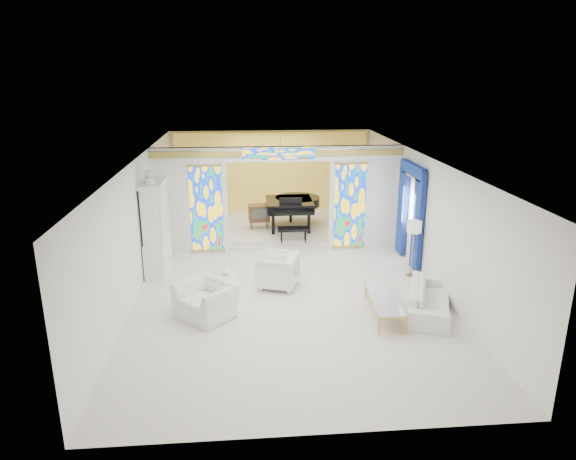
{
  "coord_description": "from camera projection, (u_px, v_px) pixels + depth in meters",
  "views": [
    {
      "loc": [
        -0.95,
        -12.08,
        4.97
      ],
      "look_at": [
        0.11,
        0.2,
        1.15
      ],
      "focal_mm": 32.0,
      "sensor_mm": 36.0,
      "label": 1
    }
  ],
  "objects": [
    {
      "name": "armchair_left",
      "position": [
        207.0,
        300.0,
        10.78
      ],
      "size": [
        1.52,
        1.52,
        0.75
      ],
      "primitive_type": "imported",
      "rotation": [
        0.0,
        0.0,
        -0.77
      ],
      "color": "white",
      "rests_on": "floor"
    },
    {
      "name": "gold_curtain_back",
      "position": [
        271.0,
        174.0,
        18.19
      ],
      "size": [
        6.7,
        0.1,
        2.9
      ],
      "primitive_type": "cube",
      "color": "#FBDB57",
      "rests_on": "wall_back"
    },
    {
      "name": "partition_wall",
      "position": [
        279.0,
        194.0,
        14.45
      ],
      "size": [
        7.0,
        0.22,
        3.0
      ],
      "color": "silver",
      "rests_on": "floor"
    },
    {
      "name": "ceiling",
      "position": [
        284.0,
        158.0,
        12.15
      ],
      "size": [
        7.0,
        12.0,
        0.02
      ],
      "primitive_type": "cube",
      "color": "white",
      "rests_on": "wall_back"
    },
    {
      "name": "wall_front",
      "position": [
        319.0,
        341.0,
        6.89
      ],
      "size": [
        7.0,
        0.02,
        3.0
      ],
      "primitive_type": "cube",
      "color": "silver",
      "rests_on": "floor"
    },
    {
      "name": "wall_right",
      "position": [
        423.0,
        216.0,
        12.88
      ],
      "size": [
        0.02,
        12.0,
        3.0
      ],
      "primitive_type": "cube",
      "color": "silver",
      "rests_on": "floor"
    },
    {
      "name": "vase",
      "position": [
        226.0,
        270.0,
        11.61
      ],
      "size": [
        0.22,
        0.22,
        0.21
      ],
      "primitive_type": "imported",
      "rotation": [
        0.0,
        0.0,
        0.12
      ],
      "color": "silver",
      "rests_on": "side_table"
    },
    {
      "name": "alcove_platform",
      "position": [
        275.0,
        226.0,
        16.92
      ],
      "size": [
        6.8,
        3.8,
        0.18
      ],
      "primitive_type": "cube",
      "color": "silver",
      "rests_on": "floor"
    },
    {
      "name": "floor_lamp",
      "position": [
        414.0,
        229.0,
        12.67
      ],
      "size": [
        0.44,
        0.44,
        1.44
      ],
      "rotation": [
        0.0,
        0.0,
        -0.31
      ],
      "color": "#BF9043",
      "rests_on": "floor"
    },
    {
      "name": "side_table",
      "position": [
        227.0,
        283.0,
        11.7
      ],
      "size": [
        0.58,
        0.58,
        0.55
      ],
      "rotation": [
        0.0,
        0.0,
        0.39
      ],
      "color": "white",
      "rests_on": "floor"
    },
    {
      "name": "stained_glass_left",
      "position": [
        206.0,
        209.0,
        14.29
      ],
      "size": [
        0.9,
        0.04,
        2.4
      ],
      "primitive_type": "cube",
      "color": "gold",
      "rests_on": "partition_wall"
    },
    {
      "name": "sofa",
      "position": [
        430.0,
        299.0,
        10.99
      ],
      "size": [
        1.51,
        2.26,
        0.61
      ],
      "primitive_type": "imported",
      "rotation": [
        0.0,
        0.0,
        1.21
      ],
      "color": "white",
      "rests_on": "floor"
    },
    {
      "name": "stained_glass_right",
      "position": [
        350.0,
        206.0,
        14.62
      ],
      "size": [
        0.9,
        0.04,
        2.4
      ],
      "primitive_type": "cube",
      "color": "gold",
      "rests_on": "partition_wall"
    },
    {
      "name": "armchair_right",
      "position": [
        278.0,
        271.0,
        12.25
      ],
      "size": [
        1.15,
        1.13,
        0.83
      ],
      "primitive_type": "imported",
      "rotation": [
        0.0,
        0.0,
        -1.89
      ],
      "color": "silver",
      "rests_on": "floor"
    },
    {
      "name": "floor",
      "position": [
        284.0,
        276.0,
        13.04
      ],
      "size": [
        12.0,
        12.0,
        0.0
      ],
      "primitive_type": "plane",
      "color": "silver",
      "rests_on": "ground"
    },
    {
      "name": "wall_left",
      "position": [
        139.0,
        222.0,
        12.31
      ],
      "size": [
        0.02,
        12.0,
        3.0
      ],
      "primitive_type": "cube",
      "color": "silver",
      "rests_on": "floor"
    },
    {
      "name": "coffee_table",
      "position": [
        384.0,
        298.0,
        10.85
      ],
      "size": [
        0.72,
        1.9,
        0.42
      ],
      "rotation": [
        0.0,
        0.0,
        -0.08
      ],
      "color": "white",
      "rests_on": "floor"
    },
    {
      "name": "wall_back",
      "position": [
        271.0,
        173.0,
        18.31
      ],
      "size": [
        7.0,
        0.02,
        3.0
      ],
      "primitive_type": "cube",
      "color": "silver",
      "rests_on": "floor"
    },
    {
      "name": "grand_piano",
      "position": [
        293.0,
        204.0,
        16.36
      ],
      "size": [
        1.75,
        2.75,
        1.11
      ],
      "rotation": [
        0.0,
        0.0,
        -0.0
      ],
      "color": "black",
      "rests_on": "alcove_platform"
    },
    {
      "name": "china_cabinet",
      "position": [
        156.0,
        228.0,
        13.0
      ],
      "size": [
        0.56,
        1.46,
        2.72
      ],
      "color": "white",
      "rests_on": "floor"
    },
    {
      "name": "stained_glass_transom",
      "position": [
        279.0,
        154.0,
        14.01
      ],
      "size": [
        2.0,
        0.04,
        0.34
      ],
      "primitive_type": "cube",
      "color": "gold",
      "rests_on": "partition_wall"
    },
    {
      "name": "blue_drapes",
      "position": [
        410.0,
        206.0,
        13.52
      ],
      "size": [
        0.14,
        1.85,
        2.65
      ],
      "color": "navy",
      "rests_on": "wall_right"
    },
    {
      "name": "tv_console",
      "position": [
        259.0,
        213.0,
        16.26
      ],
      "size": [
        0.68,
        0.49,
        0.76
      ],
      "rotation": [
        0.0,
        0.0,
        0.07
      ],
      "color": "brown",
      "rests_on": "alcove_platform"
    },
    {
      "name": "chandelier",
      "position": [
        280.0,
        152.0,
        16.11
      ],
      "size": [
        0.48,
        0.48,
        0.3
      ],
      "primitive_type": "cylinder",
      "color": "#BF9043",
      "rests_on": "ceiling"
    }
  ]
}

